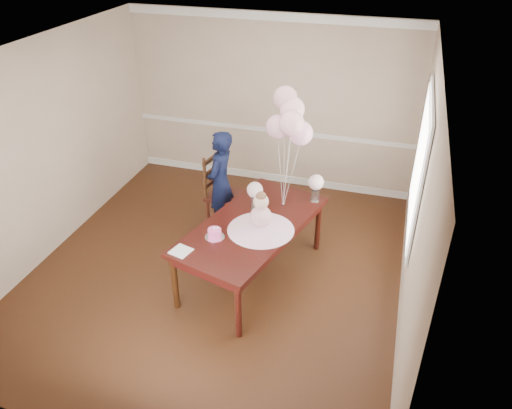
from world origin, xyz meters
The scene contains 52 objects.
floor centered at (0.00, 0.00, 0.00)m, with size 4.50×5.00×0.00m, color black.
ceiling centered at (0.00, 0.00, 2.70)m, with size 4.50×5.00×0.02m, color white.
wall_back centered at (0.00, 2.50, 1.35)m, with size 4.50×0.02×2.70m, color tan.
wall_front centered at (0.00, -2.50, 1.35)m, with size 4.50×0.02×2.70m, color tan.
wall_left centered at (-2.25, 0.00, 1.35)m, with size 0.02×5.00×2.70m, color tan.
wall_right centered at (2.25, 0.00, 1.35)m, with size 0.02×5.00×2.70m, color tan.
chair_rail_trim centered at (0.00, 2.49, 0.90)m, with size 4.50×0.02×0.07m, color silver.
crown_molding centered at (0.00, 2.49, 2.63)m, with size 4.50×0.02×0.12m, color white.
baseboard_trim centered at (0.00, 2.49, 0.06)m, with size 4.50×0.02×0.12m, color silver.
window_frame centered at (2.23, 0.50, 1.55)m, with size 0.02×1.66×1.56m, color silver.
window_blinds centered at (2.21, 0.50, 1.55)m, with size 0.01×1.50×1.40m, color silver.
dining_table_top centered at (0.46, 0.01, 0.74)m, with size 1.02×2.05×0.05m, color black.
table_apron centered at (0.46, 0.01, 0.67)m, with size 0.92×1.95×0.10m, color black.
table_leg_fl centered at (-0.21, -0.78, 0.36)m, with size 0.07×0.07×0.72m, color black.
table_leg_fr centered at (0.62, -1.01, 0.36)m, with size 0.07×0.07×0.72m, color black.
table_leg_bl centered at (0.30, 1.03, 0.36)m, with size 0.07×0.07×0.72m, color black.
table_leg_br centered at (1.12, 0.80, 0.36)m, with size 0.07×0.07×0.72m, color black.
baby_skirt centered at (0.59, -0.08, 0.82)m, with size 0.78×0.78×0.10m, color #EAACC7.
baby_torso centered at (0.59, -0.08, 0.95)m, with size 0.25×0.25×0.25m, color pink.
baby_head centered at (0.59, -0.08, 1.15)m, with size 0.17×0.17×0.17m, color #D4B092.
baby_hair centered at (0.59, -0.08, 1.21)m, with size 0.12×0.12×0.12m, color brown.
cake_platter centered at (0.14, -0.38, 0.77)m, with size 0.23×0.23×0.01m, color white.
birthday_cake centered at (0.14, -0.38, 0.83)m, with size 0.15×0.15×0.10m, color #F64DA6.
cake_flower_a centered at (0.14, -0.38, 0.89)m, with size 0.03×0.03×0.03m, color white.
cake_flower_b centered at (0.17, -0.37, 0.89)m, with size 0.03×0.03×0.03m, color white.
rose_vase_near centered at (0.39, 0.35, 0.85)m, with size 0.10×0.10×0.16m, color silver.
roses_near centered at (0.39, 0.35, 1.03)m, with size 0.19×0.19×0.19m, color beige.
rose_vase_far centered at (1.07, 0.75, 0.85)m, with size 0.10×0.10×0.16m, color silver.
roses_far centered at (1.07, 0.75, 1.03)m, with size 0.19×0.19×0.19m, color silver.
napkin centered at (-0.12, -0.73, 0.77)m, with size 0.20×0.20×0.01m, color white.
balloon_weight centered at (0.71, 0.53, 0.78)m, with size 0.04×0.04×0.02m, color #BBBBC0.
balloon_a centered at (0.61, 0.55, 1.79)m, with size 0.29×0.29×0.29m, color #DD9DB2.
balloon_b centered at (0.79, 0.45, 1.89)m, with size 0.29×0.29×0.29m, color #FFB4C5.
balloon_c centered at (0.75, 0.62, 2.00)m, with size 0.29×0.29×0.29m, color #FFB4C6.
balloon_d centered at (0.66, 0.67, 2.10)m, with size 0.29×0.29×0.29m, color #D999A5.
balloon_e centered at (0.88, 0.56, 1.74)m, with size 0.29×0.29×0.29m, color #FFB4DB.
balloon_ribbon_a centered at (0.66, 0.54, 1.21)m, with size 0.00×0.00×0.86m, color white.
balloon_ribbon_b centered at (0.75, 0.49, 1.26)m, with size 0.00×0.00×0.96m, color white.
balloon_ribbon_c centered at (0.73, 0.57, 1.31)m, with size 0.00×0.00×1.07m, color white.
balloon_ribbon_d centered at (0.68, 0.60, 1.36)m, with size 0.00×0.00×1.17m, color silver.
balloon_ribbon_e centered at (0.79, 0.54, 1.18)m, with size 0.00×0.00×0.81m, color white.
dining_chair_seat centered at (-0.21, 0.98, 0.49)m, with size 0.48×0.48×0.05m, color #35130E.
chair_leg_fl centered at (-0.44, 0.82, 0.23)m, with size 0.04×0.04×0.47m, color #38140F.
chair_leg_fr centered at (-0.05, 0.76, 0.23)m, with size 0.04×0.04×0.47m, color #33180D.
chair_leg_bl centered at (-0.37, 1.21, 0.23)m, with size 0.04×0.04×0.47m, color #36160E.
chair_leg_br centered at (0.02, 1.14, 0.23)m, with size 0.04×0.04×0.47m, color #34190E.
chair_back_post_l centered at (-0.46, 0.83, 0.81)m, with size 0.04×0.04×0.61m, color #3B2010.
chair_back_post_r centered at (-0.39, 1.21, 0.81)m, with size 0.04×0.04×0.61m, color #361E0E.
chair_slat_low centered at (-0.43, 1.02, 0.68)m, with size 0.03×0.44×0.05m, color black.
chair_slat_mid centered at (-0.43, 1.02, 0.85)m, with size 0.03×0.44×0.05m, color #391C0F.
chair_slat_top centered at (-0.43, 1.02, 1.02)m, with size 0.03×0.44×0.05m, color #311A0D.
woman centered at (-0.26, 0.88, 0.75)m, with size 0.54×0.36×1.49m, color black.
Camera 1 is at (1.91, -4.67, 4.00)m, focal length 35.00 mm.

